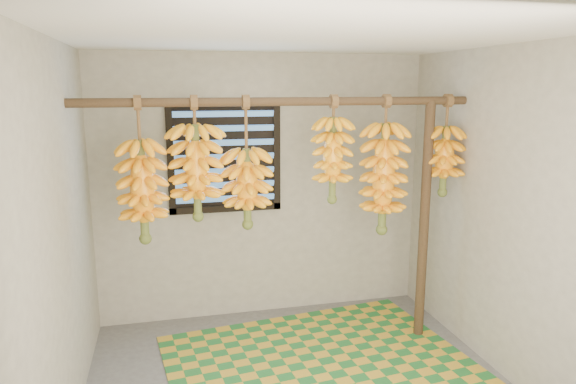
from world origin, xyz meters
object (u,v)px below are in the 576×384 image
object	(u,v)px
support_post	(424,223)
banana_bunch_e	(384,179)
woven_mat	(322,366)
banana_bunch_d	(333,160)
banana_bunch_a	(143,191)
banana_bunch_c	(247,188)
banana_bunch_f	(444,161)
banana_bunch_b	(196,172)

from	to	relation	value
support_post	banana_bunch_e	size ratio (longest dim) A/B	1.81
woven_mat	banana_bunch_d	distance (m)	1.59
woven_mat	banana_bunch_d	world-z (taller)	banana_bunch_d
banana_bunch_a	banana_bunch_c	distance (m)	0.75
woven_mat	banana_bunch_e	xyz separation A→B (m)	(0.59, 0.31, 1.38)
woven_mat	banana_bunch_e	distance (m)	1.53
banana_bunch_f	woven_mat	bearing A→B (deg)	-164.58
banana_bunch_c	banana_bunch_e	size ratio (longest dim) A/B	0.89
banana_bunch_d	banana_bunch_f	distance (m)	0.96
support_post	banana_bunch_b	xyz separation A→B (m)	(-1.85, 0.00, 0.50)
support_post	banana_bunch_e	distance (m)	0.54
banana_bunch_d	banana_bunch_e	distance (m)	0.46
banana_bunch_a	banana_bunch_b	size ratio (longest dim) A/B	1.16
banana_bunch_c	banana_bunch_d	bearing A→B (deg)	0.00
banana_bunch_e	banana_bunch_f	world-z (taller)	same
banana_bunch_b	banana_bunch_f	world-z (taller)	same
banana_bunch_e	banana_bunch_d	bearing A→B (deg)	180.00
banana_bunch_c	banana_bunch_f	size ratio (longest dim) A/B	1.21
support_post	woven_mat	xyz separation A→B (m)	(-0.97, -0.31, -0.99)
woven_mat	banana_bunch_b	distance (m)	1.76
banana_bunch_a	banana_bunch_e	size ratio (longest dim) A/B	0.95
banana_bunch_e	banana_bunch_b	bearing A→B (deg)	180.00
banana_bunch_b	banana_bunch_c	world-z (taller)	same
banana_bunch_a	banana_bunch_d	size ratio (longest dim) A/B	1.26
banana_bunch_f	banana_bunch_c	bearing A→B (deg)	180.00
woven_mat	banana_bunch_f	size ratio (longest dim) A/B	2.78
support_post	banana_bunch_a	xyz separation A→B (m)	(-2.23, 0.00, 0.38)
support_post	banana_bunch_d	bearing A→B (deg)	180.00
banana_bunch_b	banana_bunch_d	bearing A→B (deg)	0.00
woven_mat	banana_bunch_a	xyz separation A→B (m)	(-1.26, 0.31, 1.37)
support_post	banana_bunch_c	xyz separation A→B (m)	(-1.48, 0.00, 0.36)
woven_mat	banana_bunch_b	size ratio (longest dim) A/B	2.52
banana_bunch_c	banana_bunch_e	bearing A→B (deg)	0.00
banana_bunch_f	banana_bunch_b	bearing A→B (deg)	180.00
woven_mat	banana_bunch_e	bearing A→B (deg)	27.63
banana_bunch_b	banana_bunch_e	size ratio (longest dim) A/B	0.82
banana_bunch_d	support_post	bearing A→B (deg)	-0.00
banana_bunch_f	banana_bunch_d	bearing A→B (deg)	180.00
support_post	woven_mat	bearing A→B (deg)	-162.33
banana_bunch_d	banana_bunch_f	bearing A→B (deg)	-0.00
banana_bunch_c	banana_bunch_f	xyz separation A→B (m)	(1.63, -0.00, 0.15)
woven_mat	banana_bunch_e	world-z (taller)	banana_bunch_e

